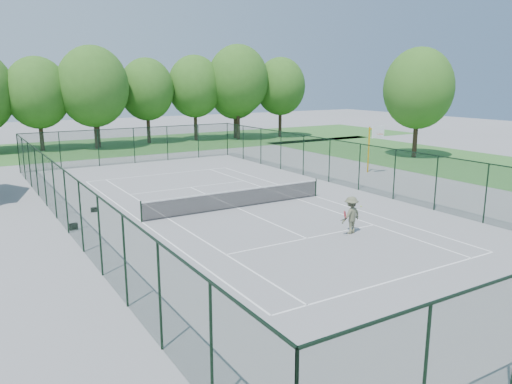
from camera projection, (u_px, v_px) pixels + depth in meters
ground at (237, 208)px, 27.79m from camera, size 140.00×140.00×0.00m
grass_far at (99, 147)px, 52.79m from camera, size 80.00×16.00×0.01m
grass_side at (456, 162)px, 43.29m from camera, size 14.00×40.00×0.01m
court_lines at (237, 208)px, 27.79m from camera, size 11.05×23.85×0.01m
tennis_net at (237, 198)px, 27.66m from camera, size 11.08×0.08×1.10m
fence_enclosure at (237, 181)px, 27.44m from camera, size 18.05×36.05×3.02m
tree_line_far at (95, 90)px, 51.47m from camera, size 39.40×6.40×9.70m
basketball_goal at (374, 140)px, 37.58m from camera, size 1.20×1.43×3.65m
tree_side at (419, 89)px, 44.66m from camera, size 6.23×6.23×9.86m
sports_bag_a at (73, 227)px, 23.73m from camera, size 0.42×0.29×0.31m
sports_bag_b at (94, 210)px, 26.93m from camera, size 0.33×0.21×0.25m
tennis_player at (351, 215)px, 23.04m from camera, size 1.89×0.92×1.75m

